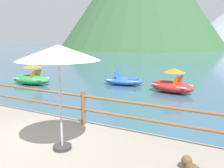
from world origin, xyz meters
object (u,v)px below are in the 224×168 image
beach_umbrella (59,54)px  pedal_boat_2 (172,84)px  pedal_boat_3 (31,78)px  pedal_boat_0 (124,81)px

beach_umbrella → pedal_boat_2: bearing=89.6°
beach_umbrella → pedal_boat_3: (-8.17, 6.74, -2.03)m
pedal_boat_3 → pedal_boat_2: bearing=13.0°
pedal_boat_0 → pedal_boat_3: pedal_boat_3 is taller
beach_umbrella → pedal_boat_0: bearing=108.2°
pedal_boat_3 → pedal_boat_0: bearing=27.1°
pedal_boat_0 → pedal_boat_3: 5.72m
pedal_boat_0 → pedal_boat_2: bearing=-12.7°
beach_umbrella → pedal_boat_3: bearing=140.5°
beach_umbrella → pedal_boat_2: beach_umbrella is taller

